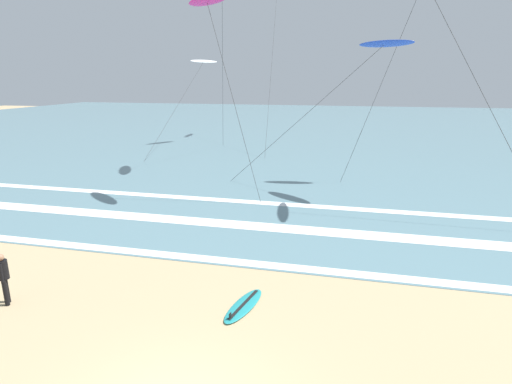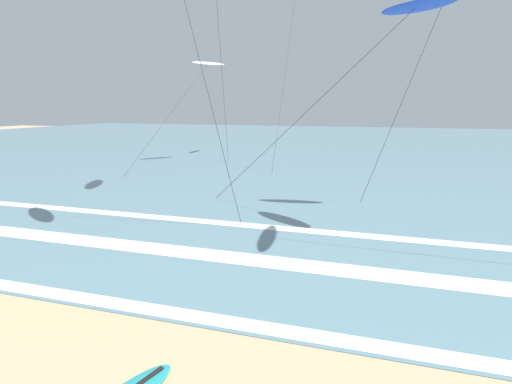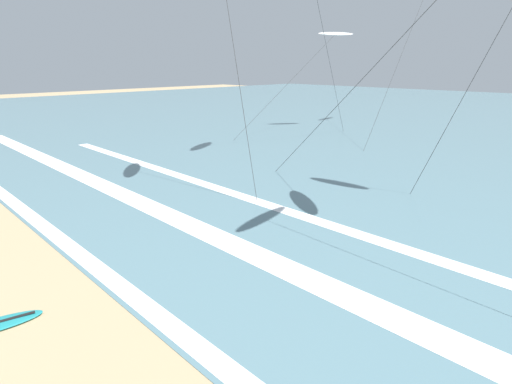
% 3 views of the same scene
% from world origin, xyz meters
% --- Properties ---
extents(wave_foam_shoreline, '(56.07, 0.54, 0.01)m').
position_xyz_m(wave_foam_shoreline, '(1.02, 7.53, 0.01)').
color(wave_foam_shoreline, white).
rests_on(wave_foam_shoreline, ocean_surface).
extents(wave_foam_mid_break, '(53.91, 1.03, 0.01)m').
position_xyz_m(wave_foam_mid_break, '(-1.32, 11.36, 0.01)').
color(wave_foam_mid_break, white).
rests_on(wave_foam_mid_break, ocean_surface).
extents(wave_foam_outer_break, '(38.85, 0.66, 0.01)m').
position_xyz_m(wave_foam_outer_break, '(-0.18, 14.97, 0.01)').
color(wave_foam_outer_break, white).
rests_on(wave_foam_outer_break, ocean_surface).
extents(kite_white_far_left, '(2.75, 12.20, 8.31)m').
position_xyz_m(kite_white_far_left, '(-11.61, 34.56, 8.04)').
color(kite_white_far_left, white).
rests_on(kite_white_far_left, ground).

